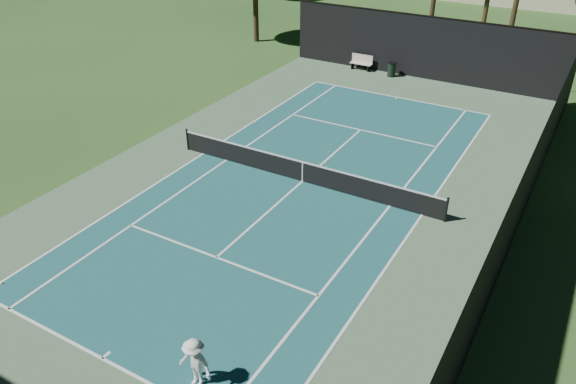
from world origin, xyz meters
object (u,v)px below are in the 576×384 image
(trash_bin, at_px, (392,69))
(tennis_ball_c, at_px, (327,163))
(tennis_net, at_px, (302,171))
(park_bench, at_px, (362,62))
(tennis_ball_b, at_px, (329,152))
(tennis_ball_a, at_px, (2,283))
(player, at_px, (195,363))
(tennis_ball_d, at_px, (256,122))

(trash_bin, bearing_deg, tennis_ball_c, -81.90)
(tennis_net, relative_size, park_bench, 8.60)
(tennis_net, height_order, tennis_ball_c, tennis_net)
(tennis_net, relative_size, trash_bin, 13.65)
(tennis_ball_b, bearing_deg, tennis_ball_a, -109.71)
(tennis_ball_a, distance_m, trash_bin, 26.75)
(tennis_ball_a, xyz_separation_m, tennis_ball_b, (5.14, 14.35, 0.00))
(player, height_order, trash_bin, player)
(tennis_ball_d, bearing_deg, tennis_ball_c, -23.10)
(player, relative_size, tennis_ball_a, 23.37)
(player, bearing_deg, tennis_net, 105.76)
(tennis_ball_c, height_order, trash_bin, trash_bin)
(tennis_ball_b, xyz_separation_m, tennis_ball_d, (-5.04, 1.24, -0.00))
(player, height_order, tennis_ball_b, player)
(tennis_net, distance_m, tennis_ball_c, 2.17)
(tennis_net, bearing_deg, tennis_ball_d, 140.11)
(player, distance_m, tennis_ball_a, 8.33)
(trash_bin, bearing_deg, tennis_ball_a, -97.88)
(tennis_net, bearing_deg, trash_bin, 96.41)
(tennis_net, relative_size, tennis_ball_b, 165.54)
(tennis_net, distance_m, tennis_ball_a, 12.41)
(tennis_ball_b, distance_m, trash_bin, 12.24)
(tennis_net, relative_size, tennis_ball_d, 169.43)
(tennis_ball_a, distance_m, park_bench, 26.84)
(tennis_ball_b, distance_m, park_bench, 13.02)
(player, distance_m, park_bench, 27.74)
(tennis_ball_a, relative_size, tennis_ball_b, 0.88)
(tennis_net, xyz_separation_m, tennis_ball_a, (-5.39, -11.17, -0.52))
(park_bench, distance_m, trash_bin, 2.30)
(tennis_ball_c, relative_size, trash_bin, 0.08)
(trash_bin, bearing_deg, park_bench, 172.24)
(tennis_ball_c, distance_m, park_bench, 14.17)
(tennis_ball_d, bearing_deg, player, -62.37)
(tennis_ball_d, height_order, park_bench, park_bench)
(player, relative_size, tennis_ball_d, 20.98)
(tennis_ball_a, relative_size, trash_bin, 0.07)
(tennis_net, height_order, player, player)
(tennis_net, distance_m, tennis_ball_b, 3.23)
(player, bearing_deg, tennis_ball_a, -179.15)
(tennis_ball_d, relative_size, trash_bin, 0.08)
(tennis_ball_c, bearing_deg, tennis_net, -94.42)
(tennis_ball_d, xyz_separation_m, park_bench, (1.29, 11.21, 0.51))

